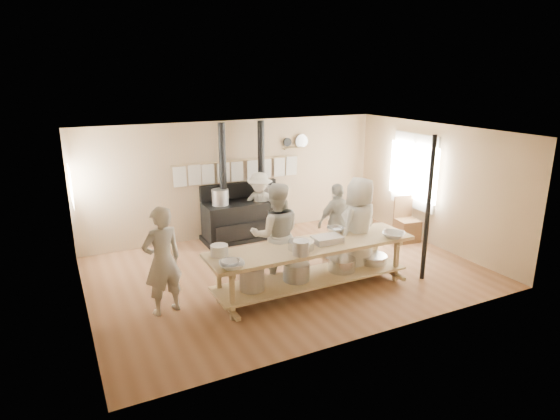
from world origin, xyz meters
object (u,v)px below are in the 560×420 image
at_px(cook_far_left, 162,261).
at_px(roasting_pan, 327,239).
at_px(stove, 244,216).
at_px(cook_right, 337,222).
at_px(prep_table, 312,263).
at_px(cook_by_window, 260,206).
at_px(cook_left, 276,235).
at_px(cook_center, 359,227).
at_px(chair, 406,228).

relative_size(cook_far_left, roasting_pan, 3.53).
distance_m(stove, cook_far_left, 3.57).
bearing_deg(cook_right, cook_far_left, 6.77).
distance_m(stove, prep_table, 3.02).
distance_m(cook_far_left, roasting_pan, 2.70).
bearing_deg(cook_by_window, cook_right, -29.74).
relative_size(prep_table, roasting_pan, 7.44).
height_order(prep_table, cook_right, cook_right).
bearing_deg(cook_left, stove, -81.68).
xyz_separation_m(cook_center, cook_by_window, (-0.78, 2.62, -0.16)).
relative_size(cook_far_left, cook_right, 1.11).
relative_size(cook_left, cook_by_window, 1.21).
relative_size(cook_center, cook_by_window, 1.22).
height_order(cook_far_left, cook_center, cook_center).
bearing_deg(roasting_pan, cook_right, 49.74).
bearing_deg(cook_center, stove, -87.41).
distance_m(cook_by_window, roasting_pan, 2.88).
xyz_separation_m(cook_by_window, chair, (2.84, -1.59, -0.46)).
height_order(cook_left, cook_right, cook_left).
height_order(prep_table, chair, chair).
xyz_separation_m(cook_center, cook_right, (0.09, 0.83, -0.14)).
height_order(cook_far_left, cook_by_window, cook_far_left).
bearing_deg(chair, cook_right, -166.57).
height_order(stove, chair, stove).
bearing_deg(stove, cook_right, -58.84).
distance_m(stove, roasting_pan, 3.08).
bearing_deg(cook_far_left, stove, -146.08).
height_order(chair, roasting_pan, chair).
bearing_deg(cook_right, cook_left, 14.10).
xyz_separation_m(cook_by_window, roasting_pan, (-0.05, -2.88, 0.15)).
height_order(cook_center, roasting_pan, cook_center).
bearing_deg(roasting_pan, cook_center, 17.08).
height_order(stove, cook_far_left, stove).
distance_m(chair, roasting_pan, 3.22).
relative_size(chair, roasting_pan, 2.02).
bearing_deg(cook_far_left, roasting_pan, 157.35).
bearing_deg(prep_table, cook_right, 41.52).
xyz_separation_m(prep_table, cook_left, (-0.40, 0.54, 0.39)).
xyz_separation_m(cook_left, cook_by_window, (0.73, 2.31, -0.16)).
distance_m(stove, chair, 3.62).
relative_size(cook_right, roasting_pan, 3.19).
bearing_deg(cook_left, cook_by_window, -89.88).
relative_size(cook_right, chair, 1.58).
relative_size(cook_left, chair, 1.86).
bearing_deg(stove, cook_center, -68.44).
relative_size(stove, roasting_pan, 5.37).
xyz_separation_m(prep_table, roasting_pan, (0.27, -0.03, 0.38)).
bearing_deg(cook_far_left, prep_table, 157.02).
height_order(cook_left, chair, cook_left).
distance_m(cook_right, roasting_pan, 1.42).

